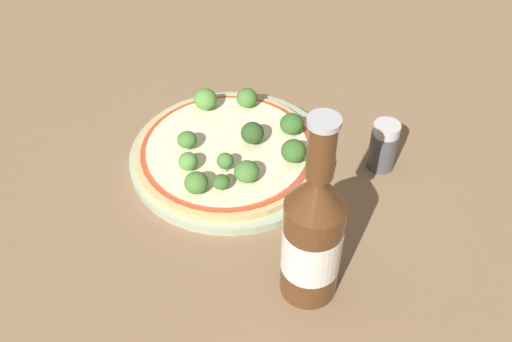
{
  "coord_description": "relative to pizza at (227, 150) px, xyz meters",
  "views": [
    {
      "loc": [
        0.43,
        -0.45,
        0.57
      ],
      "look_at": [
        0.07,
        -0.06,
        0.06
      ],
      "focal_mm": 42.0,
      "sensor_mm": 36.0,
      "label": 1
    }
  ],
  "objects": [
    {
      "name": "broccoli_floret_2",
      "position": [
        0.09,
        0.04,
        0.03
      ],
      "size": [
        0.03,
        0.03,
        0.03
      ],
      "color": "#7A9E5B",
      "rests_on": "pizza"
    },
    {
      "name": "broccoli_floret_10",
      "position": [
        -0.04,
        -0.04,
        0.02
      ],
      "size": [
        0.03,
        0.03,
        0.03
      ],
      "color": "#7A9E5B",
      "rests_on": "pizza"
    },
    {
      "name": "broccoli_floret_7",
      "position": [
        -0.01,
        -0.07,
        0.02
      ],
      "size": [
        0.03,
        0.03,
        0.03
      ],
      "color": "#7A9E5B",
      "rests_on": "pizza"
    },
    {
      "name": "broccoli_floret_3",
      "position": [
        -0.08,
        0.04,
        0.03
      ],
      "size": [
        0.03,
        0.03,
        0.03
      ],
      "color": "#7A9E5B",
      "rests_on": "pizza"
    },
    {
      "name": "beer_bottle",
      "position": [
        0.22,
        -0.09,
        0.07
      ],
      "size": [
        0.06,
        0.06,
        0.25
      ],
      "color": "#563319",
      "rests_on": "ground_plane"
    },
    {
      "name": "pepper_shaker",
      "position": [
        0.16,
        0.14,
        0.02
      ],
      "size": [
        0.04,
        0.04,
        0.07
      ],
      "color": "#4C4C51",
      "rests_on": "ground_plane"
    },
    {
      "name": "broccoli_floret_5",
      "position": [
        0.02,
        0.02,
        0.03
      ],
      "size": [
        0.03,
        0.03,
        0.03
      ],
      "color": "#7A9E5B",
      "rests_on": "pizza"
    },
    {
      "name": "pizza",
      "position": [
        0.0,
        0.0,
        0.0
      ],
      "size": [
        0.25,
        0.25,
        0.01
      ],
      "color": "tan",
      "rests_on": "plate"
    },
    {
      "name": "plate",
      "position": [
        0.0,
        0.01,
        -0.01
      ],
      "size": [
        0.28,
        0.28,
        0.01
      ],
      "color": "#A3B293",
      "rests_on": "ground_plane"
    },
    {
      "name": "broccoli_floret_4",
      "position": [
        0.03,
        -0.03,
        0.02
      ],
      "size": [
        0.02,
        0.02,
        0.03
      ],
      "color": "#7A9E5B",
      "rests_on": "pizza"
    },
    {
      "name": "ground_plane",
      "position": [
        0.01,
        0.03,
        -0.02
      ],
      "size": [
        3.0,
        3.0,
        0.0
      ],
      "primitive_type": "plane",
      "color": "#846647"
    },
    {
      "name": "broccoli_floret_1",
      "position": [
        0.03,
        -0.09,
        0.02
      ],
      "size": [
        0.03,
        0.03,
        0.03
      ],
      "color": "#7A9E5B",
      "rests_on": "pizza"
    },
    {
      "name": "broccoli_floret_9",
      "position": [
        -0.04,
        0.08,
        0.02
      ],
      "size": [
        0.03,
        0.03,
        0.03
      ],
      "color": "#7A9E5B",
      "rests_on": "pizza"
    },
    {
      "name": "broccoli_floret_6",
      "position": [
        0.05,
        -0.06,
        0.02
      ],
      "size": [
        0.02,
        0.02,
        0.02
      ],
      "color": "#7A9E5B",
      "rests_on": "pizza"
    },
    {
      "name": "broccoli_floret_0",
      "position": [
        0.05,
        0.08,
        0.02
      ],
      "size": [
        0.03,
        0.03,
        0.03
      ],
      "color": "#7A9E5B",
      "rests_on": "pizza"
    },
    {
      "name": "broccoli_floret_8",
      "position": [
        0.06,
        -0.03,
        0.02
      ],
      "size": [
        0.03,
        0.03,
        0.03
      ],
      "color": "#7A9E5B",
      "rests_on": "pizza"
    }
  ]
}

